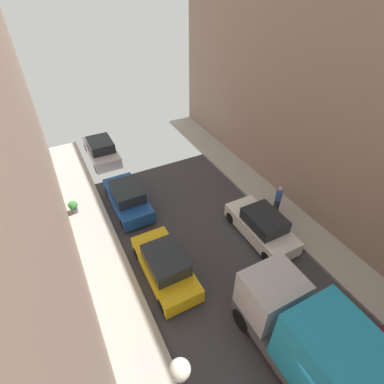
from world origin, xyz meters
TOP-DOWN VIEW (x-y plane):
  - parked_car_left_3 at (-2.70, 7.44)m, footprint 1.78×4.20m
  - parked_car_left_4 at (-2.70, 12.81)m, footprint 1.78×4.20m
  - parked_car_left_5 at (-2.70, 18.76)m, footprint 1.78×4.20m
  - parked_car_right_3 at (2.70, 7.43)m, footprint 1.78×4.20m
  - delivery_truck at (0.00, 1.06)m, footprint 2.26×6.60m
  - pedestrian at (4.59, 8.48)m, footprint 0.40×0.36m
  - potted_plant_2 at (-5.61, 13.68)m, footprint 0.50×0.50m

SIDE VIEW (x-z plane):
  - potted_plant_2 at x=-5.61m, z-range 0.19..0.97m
  - parked_car_left_3 at x=-2.70m, z-range -0.06..1.50m
  - parked_car_left_4 at x=-2.70m, z-range -0.06..1.50m
  - parked_car_left_5 at x=-2.70m, z-range -0.06..1.50m
  - parked_car_right_3 at x=2.70m, z-range -0.06..1.50m
  - pedestrian at x=4.59m, z-range 0.21..1.93m
  - delivery_truck at x=0.00m, z-range 0.10..3.48m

